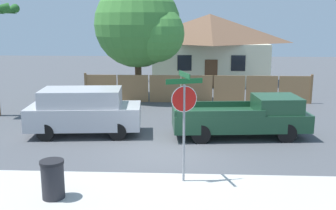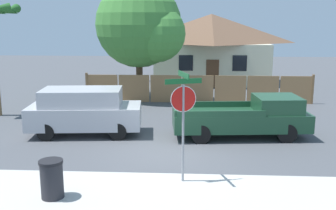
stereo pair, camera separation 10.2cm
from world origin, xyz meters
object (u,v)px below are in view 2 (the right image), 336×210
at_px(house, 211,47).
at_px(red_suv, 84,110).
at_px(stop_sign, 183,108).
at_px(oak_tree, 143,27).
at_px(orange_pickup, 246,117).
at_px(trash_bin, 52,179).

relative_size(house, red_suv, 1.91).
bearing_deg(stop_sign, red_suv, 113.48).
relative_size(oak_tree, red_suv, 1.47).
xyz_separation_m(house, oak_tree, (-4.40, -7.22, 1.64)).
bearing_deg(house, orange_pickup, -87.17).
bearing_deg(house, trash_bin, -103.94).
bearing_deg(trash_bin, oak_tree, 86.63).
distance_m(house, stop_sign, 19.77).
bearing_deg(red_suv, stop_sign, -53.62).
relative_size(oak_tree, stop_sign, 2.15).
height_order(oak_tree, stop_sign, oak_tree).
distance_m(oak_tree, red_suv, 8.60).
distance_m(house, orange_pickup, 15.11).
distance_m(red_suv, stop_sign, 6.39).
distance_m(stop_sign, trash_bin, 4.08).
xyz_separation_m(stop_sign, trash_bin, (-3.46, -1.32, -1.70)).
bearing_deg(stop_sign, oak_tree, 83.79).
bearing_deg(red_suv, trash_bin, -88.56).
bearing_deg(trash_bin, house, 76.06).
bearing_deg(oak_tree, stop_sign, -77.99).
relative_size(stop_sign, trash_bin, 3.09).
distance_m(house, oak_tree, 8.61).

